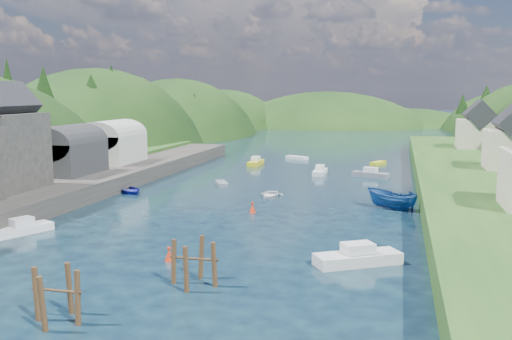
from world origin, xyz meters
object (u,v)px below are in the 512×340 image
(piling_cluster_far, at_px, (194,267))
(piling_cluster_near, at_px, (57,301))
(channel_buoy_near, at_px, (169,255))
(channel_buoy_far, at_px, (253,208))

(piling_cluster_far, bearing_deg, piling_cluster_near, -124.18)
(piling_cluster_near, relative_size, channel_buoy_near, 3.25)
(piling_cluster_near, bearing_deg, channel_buoy_near, 82.83)
(piling_cluster_near, relative_size, piling_cluster_far, 1.02)
(piling_cluster_far, distance_m, channel_buoy_near, 5.72)
(channel_buoy_far, bearing_deg, piling_cluster_far, -85.30)
(channel_buoy_near, xyz_separation_m, channel_buoy_far, (1.75, 17.75, 0.00))
(piling_cluster_near, bearing_deg, piling_cluster_far, 55.82)
(piling_cluster_near, distance_m, channel_buoy_near, 11.98)
(piling_cluster_far, bearing_deg, channel_buoy_far, 94.70)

